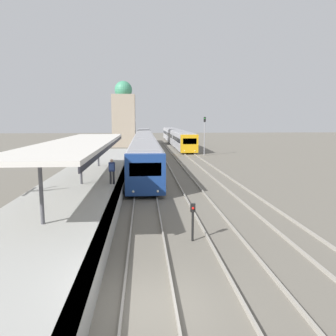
# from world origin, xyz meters

# --- Properties ---
(ground_plane) EXTENTS (240.00, 240.00, 0.00)m
(ground_plane) POSITION_xyz_m (0.00, 0.00, 0.00)
(ground_plane) COLOR #666056
(track_platform_line) EXTENTS (1.51, 120.00, 0.15)m
(track_platform_line) POSITION_xyz_m (0.00, 0.00, 0.07)
(track_platform_line) COLOR gray
(track_platform_line) RESTS_ON ground_plane
(track_middle_line) EXTENTS (1.50, 120.00, 0.15)m
(track_middle_line) POSITION_xyz_m (3.32, 0.00, 0.07)
(track_middle_line) COLOR gray
(track_middle_line) RESTS_ON ground_plane
(platform_canopy) EXTENTS (4.00, 21.18, 2.85)m
(platform_canopy) POSITION_xyz_m (-4.20, 13.41, 3.60)
(platform_canopy) COLOR beige
(platform_canopy) RESTS_ON station_platform
(person_on_platform) EXTENTS (0.40, 0.40, 1.66)m
(person_on_platform) POSITION_xyz_m (-2.20, 13.19, 1.86)
(person_on_platform) COLOR #2D2D33
(person_on_platform) RESTS_ON station_platform
(train_near) EXTENTS (2.63, 58.67, 3.07)m
(train_near) POSITION_xyz_m (0.00, 41.48, 1.71)
(train_near) COLOR navy
(train_near) RESTS_ON ground_plane
(train_far) EXTENTS (2.61, 42.22, 3.05)m
(train_far) POSITION_xyz_m (6.65, 60.24, 1.69)
(train_far) COLOR gold
(train_far) RESTS_ON ground_plane
(signal_post_near) EXTENTS (0.20, 0.21, 1.63)m
(signal_post_near) POSITION_xyz_m (1.94, 4.84, 1.02)
(signal_post_near) COLOR black
(signal_post_near) RESTS_ON ground_plane
(signal_mast_far) EXTENTS (0.28, 0.29, 5.49)m
(signal_mast_far) POSITION_xyz_m (8.57, 37.85, 3.42)
(signal_mast_far) COLOR gray
(signal_mast_far) RESTS_ON ground_plane
(distant_domed_building) EXTENTS (4.27, 4.27, 12.32)m
(distant_domed_building) POSITION_xyz_m (-3.78, 55.21, 5.85)
(distant_domed_building) COLOR gray
(distant_domed_building) RESTS_ON ground_plane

